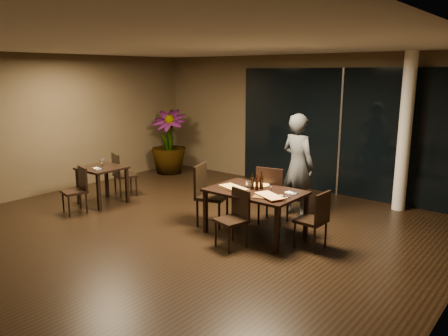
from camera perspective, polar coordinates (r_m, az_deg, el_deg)
ground at (r=7.31m, az=-6.13°, el=-8.57°), size 8.00×8.00×0.00m
wall_back at (r=10.15m, az=10.12°, el=5.96°), size 8.00×0.10×3.00m
wall_left at (r=10.18m, az=-22.75°, el=5.20°), size 0.10×8.00×3.00m
ceiling at (r=6.84m, az=-6.74°, el=15.77°), size 8.00×8.00×0.04m
window_panel at (r=9.65m, az=15.03°, el=4.50°), size 5.00×0.06×2.70m
column at (r=8.86m, az=22.54°, el=4.28°), size 0.24×0.24×3.00m
main_table at (r=7.07m, az=4.13°, el=-3.50°), size 1.50×1.00×0.75m
side_table at (r=9.09m, az=-15.63°, el=-0.67°), size 0.80×0.80×0.75m
chair_main_far at (r=7.58m, az=6.26°, el=-3.20°), size 0.57×0.57×1.04m
chair_main_near at (r=6.65m, az=1.47°, el=-6.15°), size 0.50×0.50×0.88m
chair_main_left at (r=7.57m, az=-2.20°, el=-3.06°), size 0.62×0.62×1.06m
chair_main_right at (r=6.69m, az=11.89°, el=-6.28°), size 0.43×0.43×0.89m
chair_side_far at (r=9.56m, az=-13.26°, el=-0.54°), size 0.55×0.55×0.93m
chair_side_near at (r=8.68m, az=-18.55°, el=-2.42°), size 0.48×0.48×0.87m
diner at (r=8.03m, az=9.63°, el=0.30°), size 0.72×0.56×1.90m
potted_plant at (r=11.49m, az=-7.25°, el=3.40°), size 1.20×1.20×1.65m
pizza_board_left at (r=7.09m, az=1.24°, el=-2.73°), size 0.58×0.41×0.01m
pizza_board_right at (r=6.66m, az=5.98°, el=-3.81°), size 0.55×0.39×0.01m
oblong_pizza_left at (r=7.08m, az=1.24°, el=-2.60°), size 0.53×0.36×0.02m
oblong_pizza_right at (r=6.65m, az=5.98°, el=-3.67°), size 0.53×0.41×0.02m
round_pizza at (r=7.34m, az=4.64°, el=-2.25°), size 0.33×0.33×0.01m
bottle_a at (r=7.06m, az=3.72°, el=-1.76°), size 0.06×0.06×0.27m
bottle_b at (r=7.02m, az=4.32°, el=-1.92°), size 0.05×0.05×0.25m
bottle_c at (r=7.09m, az=4.89°, el=-1.64°), size 0.06×0.06×0.29m
tumbler_left at (r=7.22m, az=3.22°, el=-2.12°), size 0.08×0.08×0.10m
tumbler_right at (r=6.99m, az=5.98°, el=-2.71°), size 0.07×0.07×0.09m
napkin_near at (r=6.69m, az=7.57°, el=-3.77°), size 0.21×0.17×0.01m
napkin_far at (r=6.92m, az=8.67°, el=-3.26°), size 0.20×0.15×0.01m
wine_glass_a at (r=9.20m, az=-15.62°, el=0.85°), size 0.08×0.08×0.18m
wine_glass_b at (r=8.92m, az=-15.74°, el=0.49°), size 0.08×0.08×0.18m
side_napkin at (r=8.92m, az=-16.28°, el=-0.06°), size 0.20×0.14×0.01m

